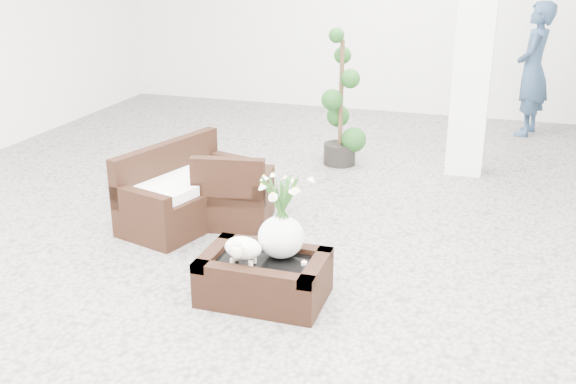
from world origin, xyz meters
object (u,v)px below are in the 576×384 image
(coffee_table, at_px, (264,279))
(topiary, at_px, (341,99))
(loveseat, at_px, (190,185))
(armchair, at_px, (234,186))

(coffee_table, relative_size, topiary, 0.57)
(coffee_table, height_order, topiary, topiary)
(loveseat, xyz_separation_m, topiary, (0.92, 2.15, 0.42))
(coffee_table, bearing_deg, armchair, 120.13)
(coffee_table, xyz_separation_m, loveseat, (-1.17, 1.20, 0.21))
(coffee_table, bearing_deg, loveseat, 134.19)
(armchair, height_order, loveseat, loveseat)
(loveseat, distance_m, topiary, 2.38)
(armchair, relative_size, loveseat, 0.52)
(coffee_table, xyz_separation_m, topiary, (-0.25, 3.35, 0.63))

